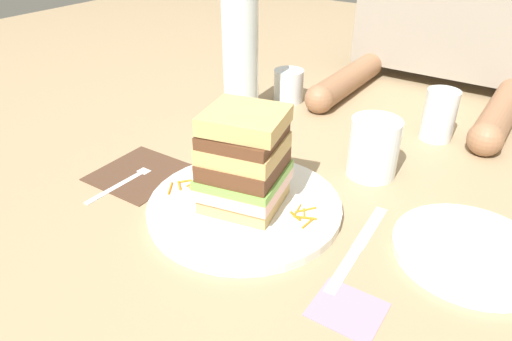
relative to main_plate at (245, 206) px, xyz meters
The scene contains 23 objects.
ground_plane 0.03m from the main_plate, 68.14° to the left, with size 3.00×3.00×0.00m, color #9E8460.
main_plate is the anchor object (origin of this frame).
sandwich 0.08m from the main_plate, 81.80° to the left, with size 0.13×0.14×0.15m.
carrot_shred_0 0.11m from the main_plate, behind, with size 0.00×0.00×0.02m, color orange.
carrot_shred_1 0.11m from the main_plate, 168.26° to the right, with size 0.00×0.00×0.02m, color orange.
carrot_shred_2 0.08m from the main_plate, 162.94° to the right, with size 0.00×0.00×0.03m, color orange.
carrot_shred_3 0.10m from the main_plate, behind, with size 0.00×0.00×0.02m, color orange.
carrot_shred_4 0.12m from the main_plate, 162.71° to the right, with size 0.00×0.00×0.03m, color orange.
carrot_shred_5 0.08m from the main_plate, ahead, with size 0.00×0.00×0.02m, color orange.
carrot_shred_6 0.10m from the main_plate, ahead, with size 0.00×0.00×0.03m, color orange.
carrot_shred_7 0.09m from the main_plate, 16.66° to the left, with size 0.00×0.00×0.02m, color orange.
carrot_shred_8 0.10m from the main_plate, ahead, with size 0.00×0.00×0.03m, color orange.
carrot_shred_9 0.09m from the main_plate, 21.31° to the left, with size 0.00×0.00×0.03m, color orange.
carrot_shred_10 0.08m from the main_plate, 17.34° to the left, with size 0.00×0.00×0.03m, color orange.
napkin_dark 0.21m from the main_plate, behind, with size 0.14×0.14×0.00m, color #4C3323.
fork 0.21m from the main_plate, 169.78° to the right, with size 0.02×0.17×0.00m.
knife 0.17m from the main_plate, ahead, with size 0.03×0.20×0.00m.
juice_glass 0.24m from the main_plate, 61.12° to the left, with size 0.08×0.08×0.10m.
water_bottle 0.35m from the main_plate, 126.81° to the left, with size 0.07×0.07×0.30m.
empty_tumbler_0 0.43m from the main_plate, 67.71° to the left, with size 0.06×0.06×0.10m, color silver.
empty_tumbler_1 0.44m from the main_plate, 112.53° to the left, with size 0.07×0.07×0.07m, color silver.
side_plate 0.31m from the main_plate, 15.80° to the left, with size 0.20×0.20×0.01m, color white.
napkin_pink 0.23m from the main_plate, 23.60° to the right, with size 0.08×0.07×0.00m, color pink.
Camera 1 is at (0.32, -0.48, 0.40)m, focal length 32.36 mm.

